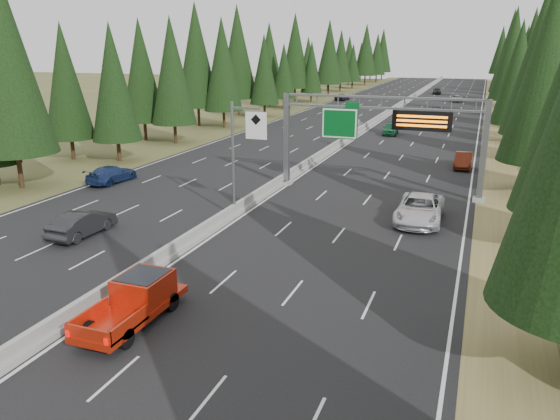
{
  "coord_description": "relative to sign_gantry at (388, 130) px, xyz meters",
  "views": [
    {
      "loc": [
        15.87,
        -8.57,
        11.63
      ],
      "look_at": [
        5.3,
        20.0,
        2.47
      ],
      "focal_mm": 35.0,
      "sensor_mm": 36.0,
      "label": 1
    }
  ],
  "objects": [
    {
      "name": "car_onc_far",
      "position": [
        -22.95,
        77.32,
        -4.48
      ],
      "size": [
        2.56,
        5.16,
        1.41
      ],
      "primitive_type": "imported",
      "rotation": [
        0.0,
        0.0,
        3.1
      ],
      "color": "black",
      "rests_on": "road"
    },
    {
      "name": "car_ahead_far",
      "position": [
        -4.57,
        101.39,
        -4.38
      ],
      "size": [
        2.04,
        4.8,
        1.62
      ],
      "primitive_type": "imported",
      "rotation": [
        0.0,
        0.0,
        0.03
      ],
      "color": "#232225",
      "rests_on": "road"
    },
    {
      "name": "car_ahead_dkred",
      "position": [
        5.58,
        12.49,
        -4.43
      ],
      "size": [
        1.67,
        4.61,
        1.51
      ],
      "primitive_type": "imported",
      "rotation": [
        0.0,
        0.0,
        -0.02
      ],
      "color": "#541A0C",
      "rests_on": "road"
    },
    {
      "name": "car_ahead_dkgrey",
      "position": [
        -0.63,
        51.29,
        -4.38
      ],
      "size": [
        2.81,
        5.75,
        1.61
      ],
      "primitive_type": "imported",
      "rotation": [
        0.0,
        0.0,
        -0.1
      ],
      "color": "black",
      "rests_on": "road"
    },
    {
      "name": "sign_gantry",
      "position": [
        0.0,
        0.0,
        0.0
      ],
      "size": [
        16.75,
        0.98,
        7.8
      ],
      "color": "slate",
      "rests_on": "road"
    },
    {
      "name": "shoulder_left",
      "position": [
        -26.72,
        45.12,
        -5.24
      ],
      "size": [
        3.6,
        260.0,
        0.06
      ],
      "primitive_type": "cube",
      "color": "#484E24",
      "rests_on": "ground"
    },
    {
      "name": "tree_row_left",
      "position": [
        -31.04,
        41.72,
        3.9
      ],
      "size": [
        11.75,
        241.99,
        18.98
      ],
      "color": "black",
      "rests_on": "ground"
    },
    {
      "name": "road",
      "position": [
        -8.92,
        45.12,
        -5.23
      ],
      "size": [
        32.0,
        260.0,
        0.08
      ],
      "primitive_type": "cube",
      "color": "black",
      "rests_on": "ground"
    },
    {
      "name": "red_pickup",
      "position": [
        -6.4,
        -25.25,
        -4.12
      ],
      "size": [
        2.11,
        5.9,
        1.92
      ],
      "color": "black",
      "rests_on": "road"
    },
    {
      "name": "car_ahead_green",
      "position": [
        -4.68,
        31.39,
        -4.4
      ],
      "size": [
        2.11,
        4.75,
        1.59
      ],
      "primitive_type": "imported",
      "rotation": [
        0.0,
        0.0,
        0.05
      ],
      "color": "#166337",
      "rests_on": "road"
    },
    {
      "name": "hov_sign_pole",
      "position": [
        -8.33,
        -9.92,
        -0.54
      ],
      "size": [
        2.8,
        0.5,
        8.0
      ],
      "color": "slate",
      "rests_on": "road"
    },
    {
      "name": "shoulder_right",
      "position": [
        8.88,
        45.12,
        -5.24
      ],
      "size": [
        3.6,
        260.0,
        0.06
      ],
      "primitive_type": "cube",
      "color": "olive",
      "rests_on": "ground"
    },
    {
      "name": "car_ahead_white",
      "position": [
        1.11,
        82.85,
        -4.52
      ],
      "size": [
        2.6,
        4.95,
        1.33
      ],
      "primitive_type": "imported",
      "rotation": [
        0.0,
        0.0,
        -0.08
      ],
      "color": "silver",
      "rests_on": "road"
    },
    {
      "name": "car_onc_white",
      "position": [
        -10.42,
        35.78,
        -4.47
      ],
      "size": [
        2.1,
        4.35,
        1.43
      ],
      "primitive_type": "imported",
      "rotation": [
        0.0,
        0.0,
        3.24
      ],
      "color": "silver",
      "rests_on": "road"
    },
    {
      "name": "car_onc_blue",
      "position": [
        -23.25,
        -4.62,
        -4.44
      ],
      "size": [
        2.41,
        5.3,
        1.5
      ],
      "primitive_type": "imported",
      "rotation": [
        0.0,
        0.0,
        3.08
      ],
      "color": "navy",
      "rests_on": "road"
    },
    {
      "name": "median_barrier",
      "position": [
        -8.92,
        45.12,
        -4.85
      ],
      "size": [
        0.7,
        260.0,
        0.85
      ],
      "color": "gray",
      "rests_on": "road"
    },
    {
      "name": "car_onc_near",
      "position": [
        -16.17,
        -17.04,
        -4.38
      ],
      "size": [
        1.76,
        4.9,
        1.61
      ],
      "primitive_type": "imported",
      "rotation": [
        0.0,
        0.0,
        3.13
      ],
      "color": "black",
      "rests_on": "road"
    },
    {
      "name": "silver_minivan",
      "position": [
        3.54,
        -6.7,
        -4.28
      ],
      "size": [
        3.04,
        6.52,
        1.81
      ],
      "primitive_type": "imported",
      "rotation": [
        0.0,
        0.0,
        0.01
      ],
      "color": "silver",
      "rests_on": "road"
    },
    {
      "name": "tree_row_right",
      "position": [
        13.09,
        45.56,
        4.45
      ],
      "size": [
        11.85,
        243.79,
        18.97
      ],
      "color": "black",
      "rests_on": "ground"
    }
  ]
}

